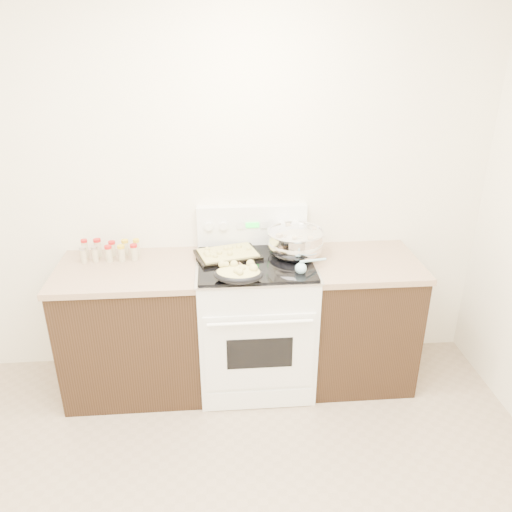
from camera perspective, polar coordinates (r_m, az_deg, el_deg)
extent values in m
cube|color=white|center=(3.45, -6.42, 7.89)|extent=(4.00, 0.05, 2.70)
cube|color=black|center=(3.55, -13.69, -8.31)|extent=(0.90, 0.64, 0.88)
cube|color=brown|center=(3.33, -14.46, -1.62)|extent=(0.93, 0.67, 0.04)
cube|color=black|center=(3.63, 11.57, -7.31)|extent=(0.70, 0.64, 0.88)
cube|color=brown|center=(3.42, 12.20, -0.71)|extent=(0.73, 0.67, 0.04)
cube|color=white|center=(3.49, -0.07, -7.77)|extent=(0.76, 0.66, 0.92)
cube|color=white|center=(3.22, 0.42, -11.01)|extent=(0.70, 0.01, 0.55)
cube|color=black|center=(3.21, 0.43, -11.08)|extent=(0.42, 0.01, 0.22)
cylinder|color=white|center=(3.05, 0.50, -7.66)|extent=(0.65, 0.02, 0.02)
cube|color=white|center=(3.45, 0.40, -16.09)|extent=(0.70, 0.01, 0.14)
cube|color=silver|center=(3.27, -0.07, -0.83)|extent=(0.78, 0.68, 0.01)
cube|color=black|center=(3.26, -0.07, -0.63)|extent=(0.74, 0.64, 0.01)
cube|color=white|center=(3.48, -0.46, 3.58)|extent=(0.76, 0.07, 0.28)
cylinder|color=white|center=(3.42, -5.43, 3.37)|extent=(0.06, 0.02, 0.06)
cylinder|color=white|center=(3.42, -3.75, 3.42)|extent=(0.06, 0.02, 0.06)
cylinder|color=white|center=(3.45, 2.92, 3.62)|extent=(0.06, 0.02, 0.06)
cylinder|color=white|center=(3.46, 4.56, 3.66)|extent=(0.06, 0.02, 0.06)
cube|color=#19E533|center=(3.43, -0.41, 3.55)|extent=(0.09, 0.00, 0.04)
cube|color=silver|center=(3.43, -1.74, 3.51)|extent=(0.05, 0.00, 0.05)
cube|color=silver|center=(3.44, 0.92, 3.58)|extent=(0.05, 0.00, 0.05)
ellipsoid|color=silver|center=(3.33, 4.51, 1.36)|extent=(0.41, 0.41, 0.23)
cylinder|color=silver|center=(3.36, 4.47, 0.27)|extent=(0.21, 0.21, 0.01)
torus|color=silver|center=(3.30, 4.56, 2.80)|extent=(0.38, 0.38, 0.02)
cylinder|color=silver|center=(3.32, 4.52, 1.74)|extent=(0.36, 0.36, 0.13)
cylinder|color=brown|center=(3.30, 4.55, 2.61)|extent=(0.34, 0.34, 0.00)
cube|color=#C3B090|center=(3.23, 3.41, 2.26)|extent=(0.04, 0.04, 0.02)
cube|color=#C3B090|center=(3.31, 5.24, 2.75)|extent=(0.03, 0.03, 0.02)
cube|color=#C3B090|center=(3.38, 6.65, 3.11)|extent=(0.03, 0.03, 0.02)
cube|color=#C3B090|center=(3.32, 4.49, 2.86)|extent=(0.05, 0.05, 0.03)
cube|color=#C3B090|center=(3.37, 4.53, 3.15)|extent=(0.03, 0.03, 0.02)
cube|color=#C3B090|center=(3.23, 2.68, 2.28)|extent=(0.05, 0.05, 0.03)
cube|color=#C3B090|center=(3.39, 4.07, 3.31)|extent=(0.03, 0.03, 0.02)
cube|color=#C3B090|center=(3.26, 5.40, 2.36)|extent=(0.04, 0.04, 0.03)
cube|color=#C3B090|center=(3.42, 3.68, 3.49)|extent=(0.03, 0.03, 0.02)
cube|color=#C3B090|center=(3.35, 4.70, 3.03)|extent=(0.04, 0.04, 0.03)
cube|color=#C3B090|center=(3.20, 4.45, 1.99)|extent=(0.04, 0.04, 0.02)
cube|color=#C3B090|center=(3.23, 4.60, 2.23)|extent=(0.04, 0.04, 0.02)
cube|color=#C3B090|center=(3.21, 6.24, 1.97)|extent=(0.03, 0.03, 0.03)
cube|color=#C3B090|center=(3.29, 5.16, 2.58)|extent=(0.04, 0.04, 0.03)
cube|color=#C3B090|center=(3.28, 4.10, 2.57)|extent=(0.04, 0.04, 0.03)
cube|color=#C3B090|center=(3.22, 5.03, 2.14)|extent=(0.03, 0.03, 0.03)
ellipsoid|color=black|center=(2.99, -2.03, -2.12)|extent=(0.33, 0.25, 0.08)
ellipsoid|color=#D4C671|center=(2.98, -2.03, -1.92)|extent=(0.29, 0.22, 0.06)
sphere|color=#D4C671|center=(3.01, -2.52, -0.94)|extent=(0.05, 0.05, 0.05)
sphere|color=#D4C671|center=(3.03, -0.63, -0.87)|extent=(0.05, 0.05, 0.05)
sphere|color=#D4C671|center=(3.01, -3.40, -0.96)|extent=(0.04, 0.04, 0.04)
sphere|color=#D4C671|center=(2.93, -2.24, -1.71)|extent=(0.04, 0.04, 0.04)
sphere|color=#D4C671|center=(3.02, -3.93, -0.93)|extent=(0.04, 0.04, 0.04)
sphere|color=#D4C671|center=(2.96, -1.59, -1.41)|extent=(0.04, 0.04, 0.04)
sphere|color=#D4C671|center=(2.97, -0.31, -1.41)|extent=(0.05, 0.05, 0.05)
sphere|color=#D4C671|center=(2.92, -1.85, -1.85)|extent=(0.04, 0.04, 0.04)
cube|color=black|center=(3.33, -3.24, 0.13)|extent=(0.47, 0.38, 0.02)
cube|color=#D4C671|center=(3.32, -3.25, 0.32)|extent=(0.42, 0.33, 0.02)
sphere|color=#D4C671|center=(3.28, -3.01, 0.28)|extent=(0.04, 0.04, 0.04)
sphere|color=#D4C671|center=(3.36, -5.60, 0.80)|extent=(0.03, 0.03, 0.03)
sphere|color=#D4C671|center=(3.39, -1.96, 1.09)|extent=(0.04, 0.04, 0.04)
sphere|color=#D4C671|center=(3.27, -5.51, 0.06)|extent=(0.04, 0.04, 0.04)
sphere|color=#D4C671|center=(3.30, -4.23, 0.39)|extent=(0.04, 0.04, 0.04)
sphere|color=#D4C671|center=(3.37, -2.99, 0.92)|extent=(0.04, 0.04, 0.04)
sphere|color=#D4C671|center=(3.25, -4.67, 0.00)|extent=(0.04, 0.04, 0.04)
sphere|color=#D4C671|center=(3.35, -0.83, 0.85)|extent=(0.03, 0.03, 0.03)
sphere|color=#D4C671|center=(3.36, -3.41, 0.86)|extent=(0.04, 0.04, 0.04)
sphere|color=#D4C671|center=(3.30, -5.65, 0.31)|extent=(0.05, 0.05, 0.05)
cylinder|color=#A2724A|center=(3.12, -1.01, -1.62)|extent=(0.10, 0.23, 0.01)
sphere|color=#A2724A|center=(3.02, -1.66, -2.41)|extent=(0.04, 0.04, 0.04)
sphere|color=#A1DAF0|center=(3.11, 5.14, -1.42)|extent=(0.07, 0.07, 0.07)
cylinder|color=#A1DAF0|center=(3.17, 6.57, -0.50)|extent=(0.20, 0.15, 0.06)
cylinder|color=#BFB28C|center=(3.55, -18.94, 0.71)|extent=(0.04, 0.04, 0.11)
cylinder|color=#B21414|center=(3.53, -19.07, 1.64)|extent=(0.04, 0.04, 0.02)
cylinder|color=#BFB28C|center=(3.53, -17.60, 0.77)|extent=(0.05, 0.05, 0.11)
cylinder|color=#B21414|center=(3.50, -17.73, 1.72)|extent=(0.05, 0.05, 0.02)
cylinder|color=#BFB28C|center=(3.52, -16.08, 0.70)|extent=(0.04, 0.04, 0.09)
cylinder|color=#B21414|center=(3.50, -16.18, 1.48)|extent=(0.05, 0.05, 0.02)
cylinder|color=#BFB28C|center=(3.50, -14.68, 0.80)|extent=(0.04, 0.04, 0.09)
cylinder|color=gold|center=(3.48, -14.78, 1.65)|extent=(0.05, 0.05, 0.02)
cylinder|color=#BFB28C|center=(3.48, -13.47, 0.84)|extent=(0.04, 0.04, 0.10)
cylinder|color=gold|center=(3.45, -13.56, 1.73)|extent=(0.04, 0.04, 0.02)
cylinder|color=#BFB28C|center=(3.46, -19.10, -0.03)|extent=(0.04, 0.04, 0.09)
cylinder|color=#B2B2B7|center=(3.44, -19.23, 0.82)|extent=(0.04, 0.04, 0.02)
cylinder|color=#BFB28C|center=(3.46, -17.91, 0.08)|extent=(0.04, 0.04, 0.09)
cylinder|color=#B2B2B7|center=(3.44, -18.02, 0.92)|extent=(0.04, 0.04, 0.02)
cylinder|color=#BFB28C|center=(3.43, -16.46, 0.12)|extent=(0.04, 0.04, 0.09)
cylinder|color=#B21414|center=(3.41, -16.57, 0.98)|extent=(0.05, 0.05, 0.02)
cylinder|color=#BFB28C|center=(3.41, -15.09, 0.15)|extent=(0.05, 0.05, 0.09)
cylinder|color=gold|center=(3.39, -15.20, 1.02)|extent=(0.05, 0.05, 0.02)
cylinder|color=#BFB28C|center=(3.41, -13.73, 0.27)|extent=(0.04, 0.04, 0.10)
cylinder|color=#B21414|center=(3.38, -13.83, 1.15)|extent=(0.05, 0.05, 0.02)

